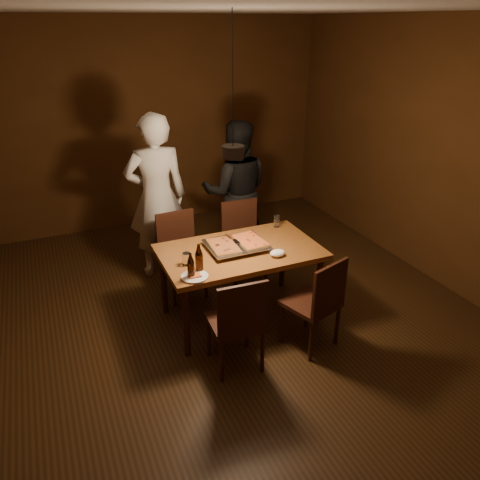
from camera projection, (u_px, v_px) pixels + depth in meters
name	position (u px, v px, depth m)	size (l,w,h in m)	color
room_shell	(233.00, 193.00, 3.93)	(6.00, 6.00, 6.00)	#3D2310
dining_table	(240.00, 256.00, 4.45)	(1.50, 0.90, 0.75)	#995A26
chair_far_left	(180.00, 246.00, 4.98)	(0.44, 0.44, 0.49)	#38190F
chair_far_right	(242.00, 233.00, 5.28)	(0.44, 0.44, 0.49)	#38190F
chair_near_left	(238.00, 317.00, 3.79)	(0.44, 0.44, 0.49)	#38190F
chair_near_right	(319.00, 297.00, 4.06)	(0.53, 0.53, 0.49)	#38190F
pizza_tray	(236.00, 246.00, 4.43)	(0.55, 0.45, 0.05)	silver
pizza_meat	(224.00, 245.00, 4.37)	(0.24, 0.38, 0.02)	maroon
pizza_cheese	(250.00, 240.00, 4.48)	(0.24, 0.38, 0.02)	gold
spatula	(234.00, 242.00, 4.43)	(0.09, 0.24, 0.04)	silver
beer_bottle_a	(191.00, 266.00, 3.89)	(0.06, 0.06, 0.23)	black
beer_bottle_b	(199.00, 258.00, 3.98)	(0.07, 0.07, 0.26)	black
water_glass_left	(186.00, 259.00, 4.12)	(0.07, 0.07, 0.11)	silver
water_glass_right	(277.00, 221.00, 4.88)	(0.06, 0.06, 0.12)	silver
plate_slice	(195.00, 276.00, 3.94)	(0.23, 0.23, 0.03)	white
napkin	(278.00, 253.00, 4.29)	(0.15, 0.11, 0.06)	white
diner_white	(157.00, 197.00, 5.20)	(0.68, 0.45, 1.87)	silver
diner_dark	(236.00, 192.00, 5.61)	(0.83, 0.64, 1.70)	black
pendant_lamp	(233.00, 151.00, 3.78)	(0.18, 0.18, 1.10)	black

